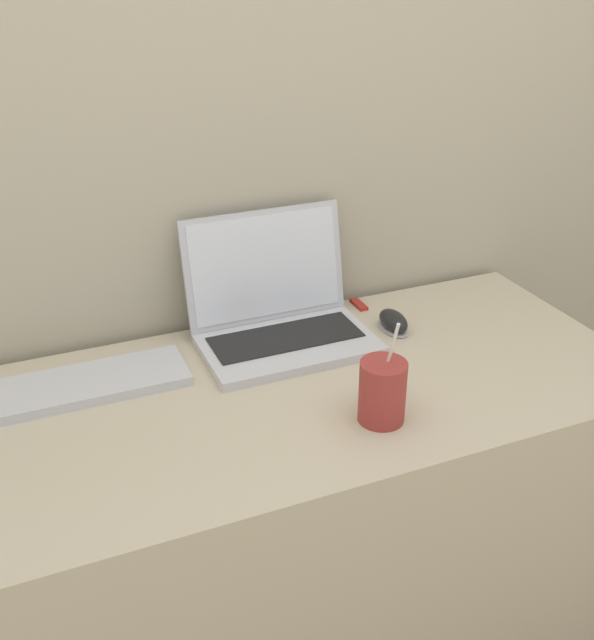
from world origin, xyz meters
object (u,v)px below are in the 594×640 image
at_px(laptop, 279,313).
at_px(usb_stick, 359,304).
at_px(computer_mouse, 393,322).
at_px(external_keyboard, 77,386).
at_px(drink_cup, 382,391).

distance_m(laptop, usb_stick, 0.25).
distance_m(computer_mouse, usb_stick, 0.14).
bearing_deg(laptop, external_keyboard, -174.22).
relative_size(external_keyboard, usb_stick, 7.03).
bearing_deg(laptop, usb_stick, 17.94).
relative_size(drink_cup, computer_mouse, 2.06).
bearing_deg(drink_cup, external_keyboard, 147.69).
bearing_deg(drink_cup, laptop, 98.98).
height_order(laptop, drink_cup, laptop).
bearing_deg(usb_stick, laptop, -162.06).
relative_size(computer_mouse, external_keyboard, 0.23).
bearing_deg(computer_mouse, external_keyboard, 178.71).
height_order(drink_cup, computer_mouse, drink_cup).
xyz_separation_m(laptop, computer_mouse, (0.25, -0.06, -0.04)).
height_order(drink_cup, external_keyboard, drink_cup).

